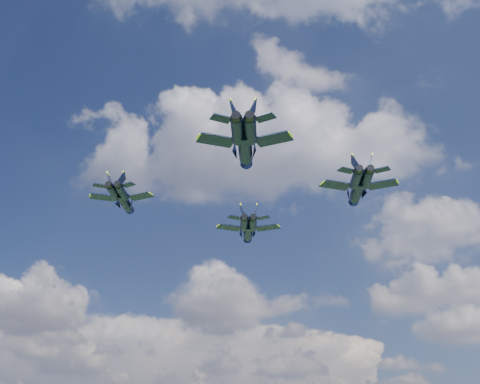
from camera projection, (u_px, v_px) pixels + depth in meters
name	position (u px, v px, depth m)	size (l,w,h in m)	color
jet_lead	(248.00, 232.00, 117.15)	(12.15, 16.06, 3.79)	black
jet_left	(125.00, 202.00, 99.80)	(10.64, 13.77, 3.28)	black
jet_right	(357.00, 191.00, 99.81)	(12.73, 16.60, 3.93)	black
jet_slot	(245.00, 148.00, 82.84)	(13.01, 16.97, 4.02)	black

